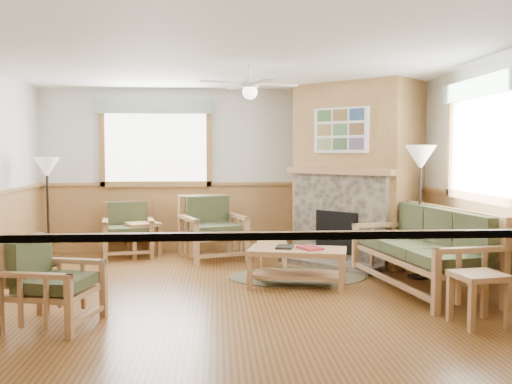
{
  "coord_description": "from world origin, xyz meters",
  "views": [
    {
      "loc": [
        -0.1,
        -6.57,
        1.67
      ],
      "look_at": [
        0.4,
        0.7,
        1.15
      ],
      "focal_mm": 40.0,
      "sensor_mm": 36.0,
      "label": 1
    }
  ],
  "objects": [
    {
      "name": "wall_front",
      "position": [
        0.0,
        -3.0,
        1.35
      ],
      "size": [
        6.0,
        0.02,
        2.7
      ],
      "primitive_type": "cube",
      "color": "silver",
      "rests_on": "floor"
    },
    {
      "name": "ceiling",
      "position": [
        0.0,
        0.0,
        2.7
      ],
      "size": [
        6.0,
        6.0,
        0.01
      ],
      "primitive_type": "cube",
      "color": "white",
      "rests_on": "floor"
    },
    {
      "name": "braided_rug",
      "position": [
        0.97,
        0.86,
        0.01
      ],
      "size": [
        2.12,
        2.12,
        0.01
      ],
      "primitive_type": "cylinder",
      "rotation": [
        0.0,
        0.0,
        0.17
      ],
      "color": "#4D4930",
      "rests_on": "floor"
    },
    {
      "name": "window_right",
      "position": [
        2.96,
        -0.2,
        2.53
      ],
      "size": [
        0.16,
        1.9,
        1.5
      ],
      "primitive_type": null,
      "color": "white",
      "rests_on": "wall_right"
    },
    {
      "name": "armchair_left",
      "position": [
        -1.66,
        -1.09,
        0.42
      ],
      "size": [
        0.91,
        0.91,
        0.84
      ],
      "primitive_type": null,
      "rotation": [
        0.0,
        0.0,
        1.32
      ],
      "color": "#A1754B",
      "rests_on": "floor"
    },
    {
      "name": "end_table_sofa",
      "position": [
        2.4,
        -1.35,
        0.26
      ],
      "size": [
        0.52,
        0.5,
        0.51
      ],
      "primitive_type": null,
      "rotation": [
        0.0,
        0.0,
        0.15
      ],
      "color": "#A1754B",
      "rests_on": "floor"
    },
    {
      "name": "wall_back",
      "position": [
        0.0,
        3.0,
        1.35
      ],
      "size": [
        6.0,
        0.02,
        2.7
      ],
      "primitive_type": "cube",
      "color": "silver",
      "rests_on": "floor"
    },
    {
      "name": "book_dark",
      "position": [
        0.74,
        0.4,
        0.5
      ],
      "size": [
        0.26,
        0.31,
        0.02
      ],
      "primitive_type": "cube",
      "rotation": [
        0.0,
        0.0,
        -0.26
      ],
      "color": "black",
      "rests_on": "coffee_table"
    },
    {
      "name": "end_table_chairs",
      "position": [
        -1.28,
        2.55,
        0.27
      ],
      "size": [
        0.63,
        0.62,
        0.54
      ],
      "primitive_type": null,
      "rotation": [
        0.0,
        0.0,
        0.43
      ],
      "color": "#A1754B",
      "rests_on": "floor"
    },
    {
      "name": "coffee_table",
      "position": [
        0.89,
        0.33,
        0.24
      ],
      "size": [
        1.3,
        0.87,
        0.47
      ],
      "primitive_type": null,
      "rotation": [
        0.0,
        0.0,
        -0.25
      ],
      "color": "#A1754B",
      "rests_on": "floor"
    },
    {
      "name": "book_red",
      "position": [
        1.04,
        0.28,
        0.5
      ],
      "size": [
        0.32,
        0.36,
        0.03
      ],
      "primitive_type": "cube",
      "rotation": [
        0.0,
        0.0,
        0.4
      ],
      "color": "maroon",
      "rests_on": "coffee_table"
    },
    {
      "name": "floor_lamp_right",
      "position": [
        2.55,
        0.69,
        0.88
      ],
      "size": [
        0.48,
        0.48,
        1.76
      ],
      "primitive_type": null,
      "rotation": [
        0.0,
        0.0,
        0.21
      ],
      "color": "black",
      "rests_on": "floor"
    },
    {
      "name": "window_back",
      "position": [
        -1.1,
        2.96,
        2.53
      ],
      "size": [
        1.9,
        0.16,
        1.5
      ],
      "primitive_type": null,
      "color": "white",
      "rests_on": "wall_back"
    },
    {
      "name": "armchair_back_right",
      "position": [
        -0.16,
        2.22,
        0.49
      ],
      "size": [
        1.11,
        1.11,
        0.98
      ],
      "primitive_type": null,
      "rotation": [
        0.0,
        0.0,
        0.34
      ],
      "color": "#A1754B",
      "rests_on": "floor"
    },
    {
      "name": "wainscot",
      "position": [
        0.0,
        0.0,
        0.55
      ],
      "size": [
        6.0,
        6.0,
        1.1
      ],
      "primitive_type": null,
      "color": "olive",
      "rests_on": "floor"
    },
    {
      "name": "armchair_back_left",
      "position": [
        -1.51,
        2.55,
        0.43
      ],
      "size": [
        0.88,
        0.88,
        0.86
      ],
      "primitive_type": null,
      "rotation": [
        0.0,
        0.0,
        0.17
      ],
      "color": "#A1754B",
      "rests_on": "floor"
    },
    {
      "name": "wall_right",
      "position": [
        3.0,
        0.0,
        1.35
      ],
      "size": [
        0.02,
        6.0,
        2.7
      ],
      "primitive_type": "cube",
      "color": "silver",
      "rests_on": "floor"
    },
    {
      "name": "floor_lamp_left",
      "position": [
        -2.55,
        1.84,
        0.8
      ],
      "size": [
        0.44,
        0.44,
        1.6
      ],
      "primitive_type": null,
      "rotation": [
        0.0,
        0.0,
        0.24
      ],
      "color": "black",
      "rests_on": "floor"
    },
    {
      "name": "sofa",
      "position": [
        2.35,
        0.09,
        0.49
      ],
      "size": [
        2.25,
        1.21,
        0.98
      ],
      "primitive_type": null,
      "rotation": [
        0.0,
        0.0,
        -1.41
      ],
      "color": "#A1754B",
      "rests_on": "floor"
    },
    {
      "name": "footstool",
      "position": [
        0.68,
        1.46,
        0.19
      ],
      "size": [
        0.46,
        0.46,
        0.37
      ],
      "primitive_type": null,
      "rotation": [
        0.0,
        0.0,
        -0.08
      ],
      "color": "#A1754B",
      "rests_on": "floor"
    },
    {
      "name": "fireplace",
      "position": [
        2.05,
        2.05,
        1.35
      ],
      "size": [
        3.11,
        3.11,
        2.7
      ],
      "primitive_type": null,
      "rotation": [
        0.0,
        0.0,
        -0.79
      ],
      "color": "olive",
      "rests_on": "floor"
    },
    {
      "name": "floor",
      "position": [
        0.0,
        0.0,
        -0.01
      ],
      "size": [
        6.0,
        6.0,
        0.01
      ],
      "primitive_type": "cube",
      "color": "brown",
      "rests_on": "ground"
    },
    {
      "name": "ceiling_fan",
      "position": [
        0.3,
        0.3,
        2.66
      ],
      "size": [
        1.59,
        1.59,
        0.36
      ],
      "primitive_type": null,
      "rotation": [
        0.0,
        0.0,
        0.35
      ],
      "color": "white",
      "rests_on": "ceiling"
    }
  ]
}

